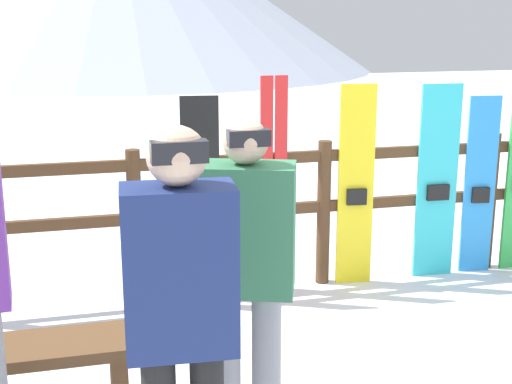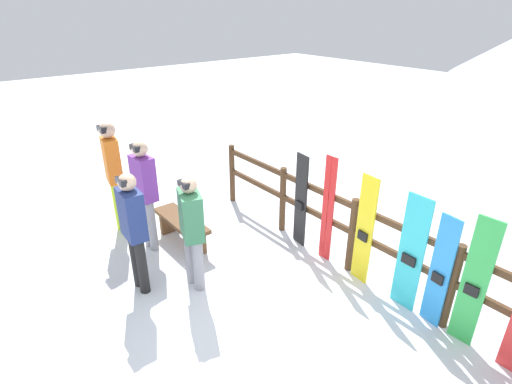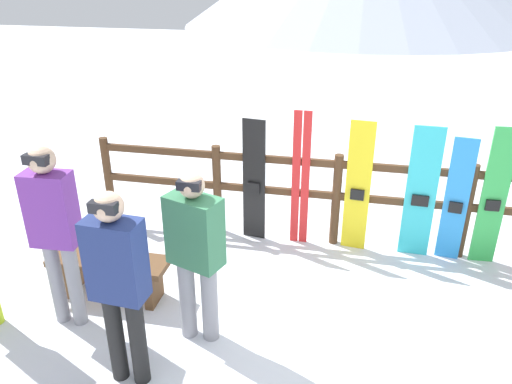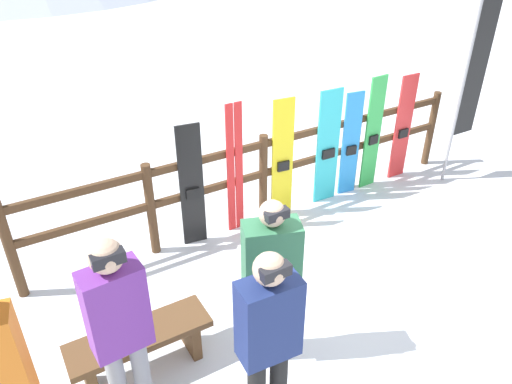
{
  "view_description": "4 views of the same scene",
  "coord_description": "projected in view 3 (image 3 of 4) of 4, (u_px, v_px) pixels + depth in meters",
  "views": [
    {
      "loc": [
        -1.74,
        -2.97,
        1.99
      ],
      "look_at": [
        -0.76,
        0.89,
        0.99
      ],
      "focal_mm": 50.0,
      "sensor_mm": 36.0,
      "label": 1
    },
    {
      "loc": [
        2.79,
        -2.03,
        3.37
      ],
      "look_at": [
        -1.02,
        1.01,
        1.06
      ],
      "focal_mm": 28.0,
      "sensor_mm": 36.0,
      "label": 2
    },
    {
      "loc": [
        0.15,
        -3.27,
        3.0
      ],
      "look_at": [
        -0.73,
        0.93,
        1.0
      ],
      "focal_mm": 35.0,
      "sensor_mm": 36.0,
      "label": 3
    },
    {
      "loc": [
        -2.64,
        -2.52,
        3.45
      ],
      "look_at": [
        -0.63,
        0.94,
        1.01
      ],
      "focal_mm": 35.0,
      "sensor_mm": 36.0,
      "label": 4
    }
  ],
  "objects": [
    {
      "name": "person_purple",
      "position": [
        54.0,
        225.0,
        4.15
      ],
      "size": [
        0.4,
        0.24,
        1.69
      ],
      "color": "gray",
      "rests_on": "ground"
    },
    {
      "name": "ski_pair_red",
      "position": [
        301.0,
        180.0,
        5.53
      ],
      "size": [
        0.2,
        0.02,
        1.57
      ],
      "color": "red",
      "rests_on": "ground"
    },
    {
      "name": "bench",
      "position": [
        110.0,
        269.0,
        4.77
      ],
      "size": [
        1.15,
        0.36,
        0.43
      ],
      "color": "brown",
      "rests_on": "ground"
    },
    {
      "name": "person_plaid_green",
      "position": [
        195.0,
        248.0,
        4.02
      ],
      "size": [
        0.49,
        0.37,
        1.55
      ],
      "color": "gray",
      "rests_on": "ground"
    },
    {
      "name": "snowboard_green",
      "position": [
        494.0,
        198.0,
        5.16
      ],
      "size": [
        0.26,
        0.06,
        1.53
      ],
      "color": "green",
      "rests_on": "ground"
    },
    {
      "name": "snowboard_black_stripe",
      "position": [
        254.0,
        181.0,
        5.65
      ],
      "size": [
        0.27,
        0.08,
        1.45
      ],
      "color": "black",
      "rests_on": "ground"
    },
    {
      "name": "snowboard_blue",
      "position": [
        456.0,
        201.0,
        5.26
      ],
      "size": [
        0.25,
        0.08,
        1.39
      ],
      "color": "#288CE0",
      "rests_on": "ground"
    },
    {
      "name": "person_navy",
      "position": [
        118.0,
        278.0,
        3.55
      ],
      "size": [
        0.42,
        0.25,
        1.62
      ],
      "color": "black",
      "rests_on": "ground"
    },
    {
      "name": "fence",
      "position": [
        337.0,
        191.0,
        5.56
      ],
      "size": [
        5.64,
        0.1,
        1.09
      ],
      "color": "#4C331E",
      "rests_on": "ground"
    },
    {
      "name": "snowboard_yellow",
      "position": [
        358.0,
        188.0,
        5.42
      ],
      "size": [
        0.27,
        0.08,
        1.5
      ],
      "color": "yellow",
      "rests_on": "ground"
    },
    {
      "name": "snowboard_cyan",
      "position": [
        421.0,
        194.0,
        5.3
      ],
      "size": [
        0.32,
        0.06,
        1.49
      ],
      "color": "#2DBFCC",
      "rests_on": "ground"
    },
    {
      "name": "ground_plane",
      "position": [
        318.0,
        353.0,
        4.19
      ],
      "size": [
        40.0,
        40.0,
        0.0
      ],
      "primitive_type": "plane",
      "color": "white"
    }
  ]
}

